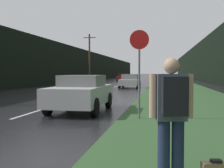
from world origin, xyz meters
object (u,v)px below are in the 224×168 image
object	(u,v)px
car_passing_far	(130,81)
car_oncoming	(123,77)
car_passing_near	(81,93)
hitchhiker_with_backpack	(172,112)
stop_sign	(139,65)

from	to	relation	value
car_passing_far	car_oncoming	size ratio (longest dim) A/B	0.87
car_passing_near	hitchhiker_with_backpack	bearing A→B (deg)	115.70
stop_sign	hitchhiker_with_backpack	xyz separation A→B (m)	(0.91, -5.57, -0.80)
hitchhiker_with_backpack	car_passing_far	world-z (taller)	hitchhiker_with_backpack
car_passing_near	car_passing_far	world-z (taller)	car_passing_near
car_oncoming	car_passing_near	bearing A→B (deg)	-84.69
hitchhiker_with_backpack	car_passing_far	xyz separation A→B (m)	(-3.40, 24.82, -0.34)
car_oncoming	car_passing_far	bearing A→B (deg)	-80.25
stop_sign	car_passing_near	distance (m)	3.10
stop_sign	car_passing_near	bearing A→B (deg)	149.05
car_oncoming	stop_sign	bearing A→B (deg)	-81.38
stop_sign	car_passing_near	size ratio (longest dim) A/B	0.72
hitchhiker_with_backpack	car_oncoming	size ratio (longest dim) A/B	0.38
car_passing_far	car_oncoming	xyz separation A→B (m)	(-3.59, 20.92, -0.01)
stop_sign	car_passing_near	xyz separation A→B (m)	(-2.49, 1.50, -1.08)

